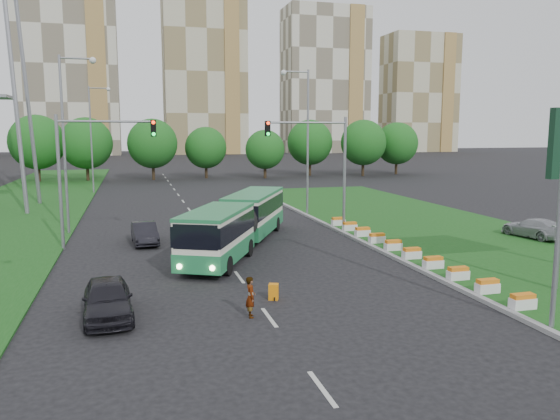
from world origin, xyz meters
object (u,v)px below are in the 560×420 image
object	(u,v)px
car_median	(534,228)
car_left_near	(108,299)
pedestrian	(251,297)
car_left_far	(145,233)
traffic_mast_left	(88,160)
traffic_mast_median	(323,156)
articulated_bus	(234,222)
shopping_trolley	(274,292)

from	to	relation	value
car_median	car_left_near	bearing A→B (deg)	8.24
car_left_near	pedestrian	xyz separation A→B (m)	(5.25, -1.31, 0.04)
car_left_far	pedestrian	world-z (taller)	pedestrian
traffic_mast_left	pedestrian	world-z (taller)	traffic_mast_left
traffic_mast_median	car_left_near	size ratio (longest dim) A/B	1.81
car_median	pedestrian	world-z (taller)	pedestrian
traffic_mast_left	articulated_bus	xyz separation A→B (m)	(8.38, -2.23, -3.77)
car_left_near	car_left_far	bearing A→B (deg)	79.59
car_median	shopping_trolley	world-z (taller)	car_median
car_left_near	shopping_trolley	distance (m)	6.66
traffic_mast_median	pedestrian	xyz separation A→B (m)	(-8.44, -15.76, -4.56)
shopping_trolley	traffic_mast_median	bearing A→B (deg)	84.04
articulated_bus	car_median	xyz separation A→B (m)	(19.31, -2.68, -0.79)
traffic_mast_median	car_left_far	bearing A→B (deg)	-177.09
car_left_far	car_median	distance (m)	25.11
articulated_bus	pedestrian	xyz separation A→B (m)	(-1.66, -12.53, -0.79)
car_median	pedestrian	size ratio (longest dim) A/B	2.80
car_left_near	pedestrian	size ratio (longest dim) A/B	2.80
traffic_mast_left	shopping_trolley	bearing A→B (deg)	-57.86
traffic_mast_left	articulated_bus	bearing A→B (deg)	-14.89
traffic_mast_median	car_median	distance (m)	14.58
car_left_far	pedestrian	distance (m)	15.56
traffic_mast_median	car_median	xyz separation A→B (m)	(12.53, -5.90, -4.56)
pedestrian	shopping_trolley	bearing A→B (deg)	-31.33
car_left_far	pedestrian	xyz separation A→B (m)	(3.57, -15.15, 0.12)
car_left_near	shopping_trolley	bearing A→B (deg)	1.31
traffic_mast_left	car_median	bearing A→B (deg)	-10.04
traffic_mast_median	traffic_mast_left	xyz separation A→B (m)	(-15.16, -1.00, 0.00)
car_left_far	pedestrian	bearing A→B (deg)	-81.08
traffic_mast_left	car_left_near	size ratio (longest dim) A/B	1.81
articulated_bus	car_median	bearing A→B (deg)	18.09
car_left_near	pedestrian	distance (m)	5.41
pedestrian	car_left_far	bearing A→B (deg)	18.30
traffic_mast_left	pedestrian	size ratio (longest dim) A/B	5.07
articulated_bus	car_left_near	world-z (taller)	articulated_bus
traffic_mast_left	car_left_far	xyz separation A→B (m)	(3.15, 0.39, -4.68)
traffic_mast_median	car_median	world-z (taller)	traffic_mast_median
traffic_mast_median	traffic_mast_left	distance (m)	15.19
pedestrian	shopping_trolley	size ratio (longest dim) A/B	2.32
traffic_mast_median	articulated_bus	bearing A→B (deg)	-154.56
traffic_mast_median	shopping_trolley	distance (m)	16.36
traffic_mast_median	car_left_far	xyz separation A→B (m)	(-12.01, -0.61, -4.68)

